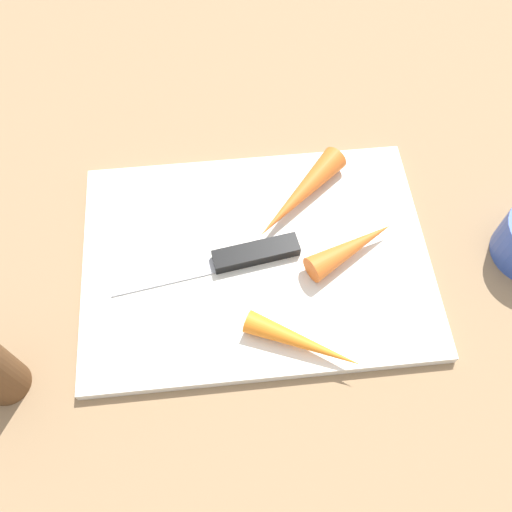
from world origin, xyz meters
The scene contains 6 objects.
ground_plane centered at (0.00, 0.00, 0.00)m, with size 1.40×1.40×0.00m, color #8C6D4C.
cutting_board centered at (0.00, 0.00, 0.01)m, with size 0.36×0.26×0.01m, color silver.
knife centered at (-0.01, 0.00, 0.02)m, with size 0.20×0.05×0.01m.
carrot_medium centered at (0.03, -0.10, 0.02)m, with size 0.02×0.02×0.11m, color orange.
carrot_shortest centered at (0.10, -0.01, 0.03)m, with size 0.03×0.03×0.10m, color orange.
carrot_longest centered at (0.05, 0.06, 0.03)m, with size 0.03×0.03×0.13m, color orange.
Camera 1 is at (-0.03, -0.27, 0.51)m, focal length 38.40 mm.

